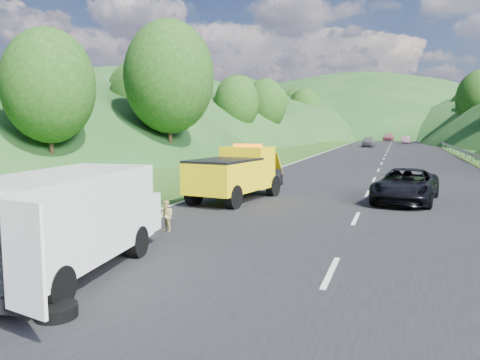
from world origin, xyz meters
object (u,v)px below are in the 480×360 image
(tow_truck, at_px, (237,173))
(worker, at_px, (12,304))
(woman, at_px, (131,230))
(spare_tire, at_px, (57,318))
(child, at_px, (167,232))
(passing_suv, at_px, (405,202))
(suitcase, at_px, (110,214))
(white_van, at_px, (66,218))

(tow_truck, height_order, worker, tow_truck)
(woman, height_order, spare_tire, woman)
(child, height_order, passing_suv, passing_suv)
(worker, distance_m, suitcase, 6.53)
(spare_tire, bearing_deg, child, 101.19)
(suitcase, bearing_deg, passing_suv, 40.27)
(child, height_order, suitcase, suitcase)
(child, relative_size, passing_suv, 0.19)
(worker, bearing_deg, passing_suv, 55.82)
(suitcase, bearing_deg, child, -10.40)
(suitcase, bearing_deg, spare_tire, -62.41)
(suitcase, bearing_deg, white_van, -65.41)
(worker, relative_size, spare_tire, 2.90)
(child, xyz_separation_m, passing_suv, (6.56, 7.78, 0.00))
(suitcase, bearing_deg, worker, -70.30)
(woman, distance_m, suitcase, 1.19)
(child, distance_m, spare_tire, 6.12)
(child, relative_size, spare_tire, 1.35)
(child, distance_m, passing_suv, 10.17)
(white_van, relative_size, worker, 3.20)
(passing_suv, bearing_deg, spare_tire, -103.38)
(tow_truck, relative_size, child, 6.18)
(spare_tire, xyz_separation_m, passing_suv, (5.37, 13.78, 0.00))
(white_van, distance_m, woman, 4.35)
(tow_truck, distance_m, worker, 11.89)
(woman, bearing_deg, white_van, 170.04)
(spare_tire, bearing_deg, tow_truck, 95.53)
(white_van, bearing_deg, tow_truck, 82.54)
(tow_truck, distance_m, suitcase, 6.15)
(suitcase, relative_size, passing_suv, 0.13)
(tow_truck, distance_m, woman, 6.39)
(white_van, xyz_separation_m, passing_suv, (6.63, 11.93, -1.19))
(woman, height_order, worker, worker)
(spare_tire, bearing_deg, passing_suv, 68.70)
(worker, bearing_deg, tow_truck, 81.68)
(tow_truck, bearing_deg, spare_tire, -75.61)
(child, height_order, worker, worker)
(worker, bearing_deg, white_van, 85.83)
(white_van, height_order, spare_tire, white_van)
(white_van, xyz_separation_m, child, (0.08, 4.15, -1.19))
(woman, xyz_separation_m, child, (1.11, 0.09, 0.00))
(worker, xyz_separation_m, suitcase, (-2.20, 6.14, 0.32))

